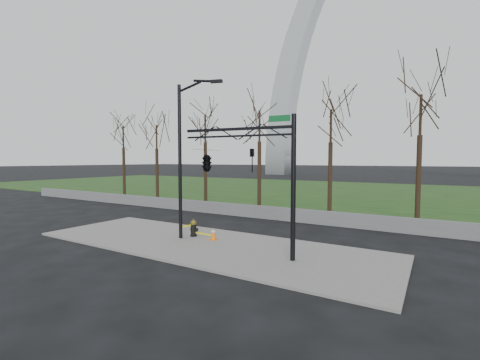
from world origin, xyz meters
The scene contains 11 objects.
ground centered at (0.00, 0.00, 0.00)m, with size 500.00×500.00×0.00m, color black.
sidewalk centered at (0.00, 0.00, 0.05)m, with size 18.00×6.00×0.10m, color slate.
grass_strip centered at (0.00, 30.00, 0.03)m, with size 120.00×40.00×0.06m, color #1E3D16.
guardrail centered at (0.00, 8.00, 0.45)m, with size 60.00×0.30×0.90m, color #59595B.
gateway_arch centered at (0.00, 75.00, 32.50)m, with size 66.00×6.00×65.00m, color #B4B6BB, non-canonical shape.
tree_row centered at (2.77, 12.00, 4.85)m, with size 51.53×4.00×9.70m.
fire_hydrant centered at (-1.32, 0.85, 0.52)m, with size 0.57×0.37×0.92m.
traffic_cone centered at (0.05, 0.75, 0.42)m, with size 0.34×0.34×0.63m.
street_light centered at (-1.42, 0.25, 4.69)m, with size 2.33×0.87×8.21m.
traffic_signal_mast centered at (1.59, -0.70, 4.15)m, with size 5.07×2.53×6.00m.
caution_tape centered at (-0.93, 0.70, 0.45)m, with size 1.69×0.67×0.46m.
Camera 1 is at (9.70, -12.55, 4.16)m, focal length 24.34 mm.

